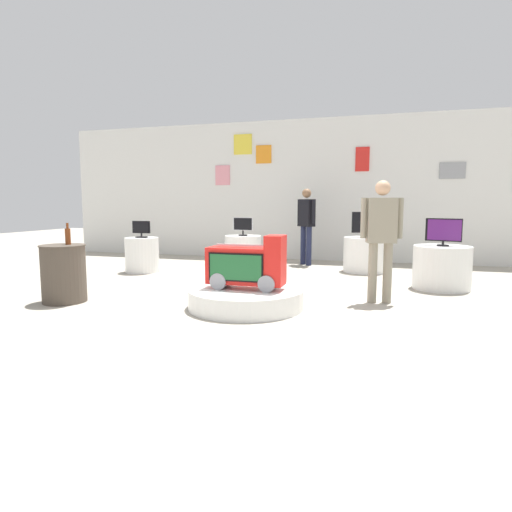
{
  "coord_description": "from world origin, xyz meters",
  "views": [
    {
      "loc": [
        1.86,
        -5.5,
        1.35
      ],
      "look_at": [
        0.19,
        0.06,
        0.65
      ],
      "focal_mm": 30.79,
      "sensor_mm": 36.0,
      "label": 1
    }
  ],
  "objects": [
    {
      "name": "back_wall_display",
      "position": [
        0.01,
        5.02,
        1.67
      ],
      "size": [
        12.74,
        0.13,
        3.34
      ],
      "color": "silver",
      "rests_on": "ground"
    },
    {
      "name": "display_pedestal_left_rear",
      "position": [
        -1.02,
        3.16,
        0.34
      ],
      "size": [
        0.76,
        0.76,
        0.69
      ],
      "primitive_type": "cylinder",
      "color": "white",
      "rests_on": "ground"
    },
    {
      "name": "ground_plane",
      "position": [
        0.0,
        0.0,
        0.0
      ],
      "size": [
        30.0,
        30.0,
        0.0
      ],
      "primitive_type": "plane",
      "color": "#A8A091"
    },
    {
      "name": "tv_on_left_rear",
      "position": [
        -1.02,
        3.16,
        0.9
      ],
      "size": [
        0.45,
        0.19,
        0.38
      ],
      "color": "black",
      "rests_on": "display_pedestal_left_rear"
    },
    {
      "name": "shopper_browsing_near_truck",
      "position": [
        1.78,
        0.63,
        0.97
      ],
      "size": [
        0.55,
        0.28,
        1.66
      ],
      "color": "gray",
      "rests_on": "ground"
    },
    {
      "name": "main_display_pedestal",
      "position": [
        0.13,
        -0.18,
        0.13
      ],
      "size": [
        1.49,
        1.49,
        0.25
      ],
      "primitive_type": "cylinder",
      "color": "white",
      "rests_on": "ground"
    },
    {
      "name": "shopper_browsing_rear",
      "position": [
        0.15,
        4.05,
        0.98
      ],
      "size": [
        0.44,
        0.4,
        1.67
      ],
      "color": "#1E233F",
      "rests_on": "ground"
    },
    {
      "name": "novelty_firetruck_tv",
      "position": [
        0.15,
        -0.18,
        0.54
      ],
      "size": [
        1.0,
        0.39,
        0.7
      ],
      "color": "gray",
      "rests_on": "main_display_pedestal"
    },
    {
      "name": "display_pedestal_far_right",
      "position": [
        2.71,
        1.95,
        0.34
      ],
      "size": [
        0.88,
        0.88,
        0.69
      ],
      "primitive_type": "cylinder",
      "color": "white",
      "rests_on": "ground"
    },
    {
      "name": "bottle_on_side_table",
      "position": [
        -2.33,
        -0.5,
        0.91
      ],
      "size": [
        0.07,
        0.07,
        0.3
      ],
      "color": "brown",
      "rests_on": "side_table_round"
    },
    {
      "name": "tv_on_far_right",
      "position": [
        2.71,
        1.94,
        0.92
      ],
      "size": [
        0.53,
        0.21,
        0.43
      ],
      "color": "black",
      "rests_on": "display_pedestal_far_right"
    },
    {
      "name": "tv_on_right_rear",
      "position": [
        -2.77,
        2.11,
        0.85
      ],
      "size": [
        0.38,
        0.24,
        0.33
      ],
      "color": "black",
      "rests_on": "display_pedestal_right_rear"
    },
    {
      "name": "display_pedestal_center_rear",
      "position": [
        1.47,
        3.43,
        0.34
      ],
      "size": [
        0.88,
        0.88,
        0.69
      ],
      "primitive_type": "cylinder",
      "color": "white",
      "rests_on": "ground"
    },
    {
      "name": "side_table_round",
      "position": [
        -2.38,
        -0.56,
        0.4
      ],
      "size": [
        0.61,
        0.61,
        0.79
      ],
      "color": "#4C4238",
      "rests_on": "ground"
    },
    {
      "name": "tv_on_center_rear",
      "position": [
        1.47,
        3.43,
        0.96
      ],
      "size": [
        0.57,
        0.23,
        0.5
      ],
      "color": "black",
      "rests_on": "display_pedestal_center_rear"
    },
    {
      "name": "display_pedestal_right_rear",
      "position": [
        -2.77,
        2.11,
        0.34
      ],
      "size": [
        0.66,
        0.66,
        0.69
      ],
      "primitive_type": "cylinder",
      "color": "white",
      "rests_on": "ground"
    }
  ]
}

